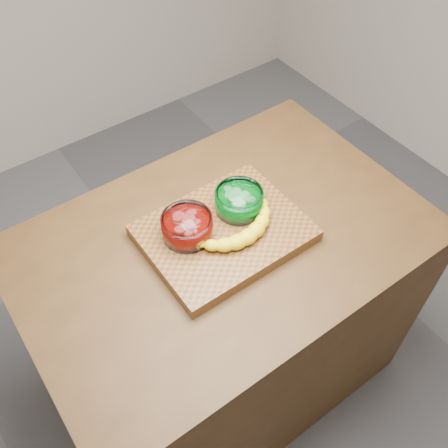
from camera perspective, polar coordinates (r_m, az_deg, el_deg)
ground at (r=2.23m, az=0.00°, el=-16.17°), size 3.50×3.50×0.00m
counter at (r=1.83m, az=0.00°, el=-10.40°), size 1.20×0.80×0.90m
cutting_board at (r=1.44m, az=0.00°, el=-1.03°), size 0.45×0.35×0.04m
bowl_red at (r=1.39m, az=-4.23°, el=-0.29°), size 0.14×0.14×0.07m
bowl_green at (r=1.45m, az=1.73°, el=2.66°), size 0.14×0.14×0.07m
banana at (r=1.40m, az=1.75°, el=-0.62°), size 0.30×0.14×0.04m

